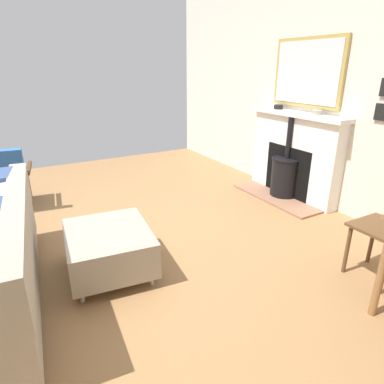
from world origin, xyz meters
TOP-DOWN VIEW (x-y plane):
  - ground_plane at (0.00, 0.00)m, footprint 5.97×6.23m
  - wall_left at (-2.98, 0.00)m, footprint 0.12×6.23m
  - fireplace at (-2.79, -0.09)m, footprint 0.55×1.43m
  - mirror_over_mantel at (-2.90, -0.09)m, footprint 0.04×1.02m
  - mantel_bowl_near at (-2.80, -0.42)m, footprint 0.12×0.12m
  - mantel_bowl_far at (-2.80, 0.21)m, footprint 0.12×0.12m
  - ottoman at (-0.23, 0.47)m, footprint 0.74×0.83m

SIDE VIEW (x-z plane):
  - ground_plane at x=0.00m, z-range -0.01..0.00m
  - ottoman at x=-0.23m, z-range 0.04..0.43m
  - fireplace at x=-2.79m, z-range -0.07..1.02m
  - mantel_bowl_far at x=-2.80m, z-range 1.10..1.15m
  - mantel_bowl_near at x=-2.80m, z-range 1.10..1.15m
  - wall_left at x=-2.98m, z-range 0.00..2.82m
  - mirror_over_mantel at x=-2.90m, z-range 1.15..1.94m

